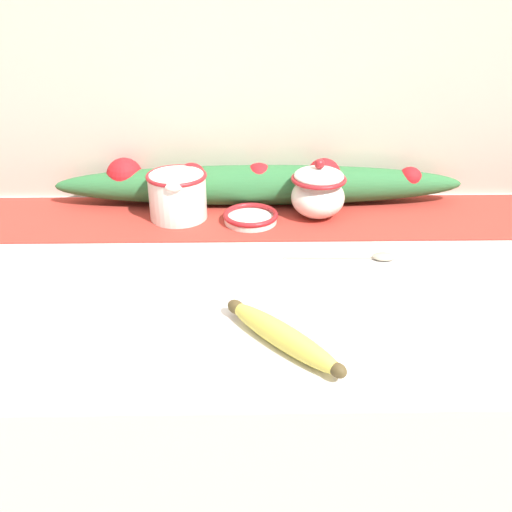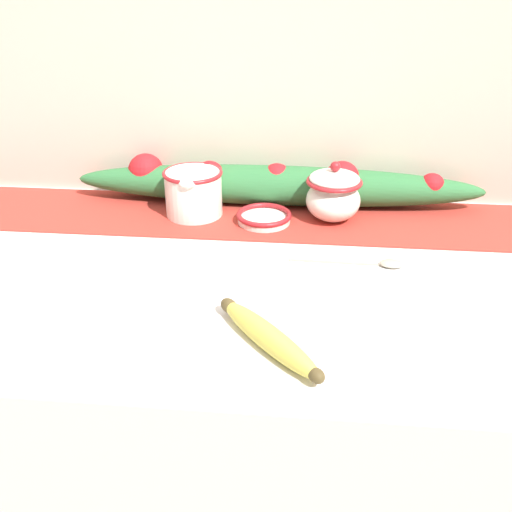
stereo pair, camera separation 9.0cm
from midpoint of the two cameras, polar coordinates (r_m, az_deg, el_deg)
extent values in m
cube|color=silver|center=(1.23, 2.99, -19.43)|extent=(1.59, 0.68, 0.87)
cube|color=beige|center=(1.20, 4.87, 21.23)|extent=(2.39, 0.04, 2.40)
cube|color=#B23328|center=(1.15, 4.06, 3.79)|extent=(1.46, 0.22, 0.00)
cylinder|color=white|center=(1.15, -4.03, 6.24)|extent=(0.11, 0.11, 0.09)
torus|color=#A31E23|center=(1.13, -4.10, 8.24)|extent=(0.12, 0.12, 0.01)
torus|color=white|center=(1.21, -3.54, 7.73)|extent=(0.05, 0.01, 0.05)
ellipsoid|color=white|center=(1.09, -4.54, 7.16)|extent=(0.03, 0.02, 0.02)
ellipsoid|color=white|center=(1.14, 9.97, 5.45)|extent=(0.11, 0.11, 0.08)
torus|color=#A31E23|center=(1.13, 10.14, 7.28)|extent=(0.11, 0.11, 0.01)
ellipsoid|color=white|center=(1.12, 10.16, 7.58)|extent=(0.10, 0.10, 0.03)
sphere|color=#A31E23|center=(1.12, 10.27, 8.75)|extent=(0.02, 0.02, 0.02)
cylinder|color=white|center=(1.13, 3.09, 3.61)|extent=(0.10, 0.10, 0.01)
torus|color=#A31E23|center=(1.12, 3.10, 4.08)|extent=(0.11, 0.11, 0.01)
ellipsoid|color=#DBCC4C|center=(0.77, 4.65, -8.24)|extent=(0.16, 0.18, 0.03)
ellipsoid|color=brown|center=(0.83, 0.37, -5.10)|extent=(0.04, 0.04, 0.02)
ellipsoid|color=brown|center=(0.72, 9.72, -11.84)|extent=(0.03, 0.03, 0.02)
cube|color=#A89E89|center=(1.00, 10.33, -0.70)|extent=(0.16, 0.01, 0.00)
ellipsoid|color=#A89E89|center=(1.01, 15.92, -0.81)|extent=(0.04, 0.03, 0.01)
ellipsoid|color=#2D6B38|center=(1.20, 4.24, 7.01)|extent=(0.85, 0.09, 0.08)
sphere|color=red|center=(1.24, -8.91, 8.33)|extent=(0.08, 0.08, 0.08)
sphere|color=red|center=(1.19, -2.48, 8.01)|extent=(0.06, 0.06, 0.06)
sphere|color=red|center=(1.20, 4.27, 7.66)|extent=(0.07, 0.07, 0.07)
sphere|color=red|center=(1.19, 10.77, 7.60)|extent=(0.07, 0.07, 0.07)
sphere|color=red|center=(1.23, 19.22, 6.63)|extent=(0.05, 0.05, 0.05)
camera|label=1|loc=(0.04, -87.14, 1.52)|focal=40.00mm
camera|label=2|loc=(0.04, 92.86, -1.52)|focal=40.00mm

